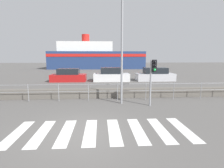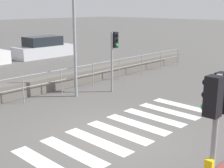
% 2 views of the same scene
% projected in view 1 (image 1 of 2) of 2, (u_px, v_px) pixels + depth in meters
% --- Properties ---
extents(ground_plane, '(160.00, 160.00, 0.00)m').
position_uv_depth(ground_plane, '(80.00, 132.00, 6.57)').
color(ground_plane, '#565451').
extents(crosswalk, '(6.75, 2.40, 0.01)m').
position_uv_depth(crosswalk, '(102.00, 131.00, 6.63)').
color(crosswalk, silver).
rests_on(crosswalk, ground_plane).
extents(seawall, '(24.86, 0.55, 0.62)m').
position_uv_depth(seawall, '(89.00, 93.00, 12.03)').
color(seawall, '#605B54').
rests_on(seawall, ground_plane).
extents(harbor_fence, '(22.41, 0.04, 1.12)m').
position_uv_depth(harbor_fence, '(88.00, 89.00, 11.10)').
color(harbor_fence, gray).
rests_on(harbor_fence, ground_plane).
extents(traffic_light_far, '(0.34, 0.32, 2.64)m').
position_uv_depth(traffic_light_far, '(153.00, 72.00, 9.82)').
color(traffic_light_far, gray).
rests_on(traffic_light_far, ground_plane).
extents(streetlamp, '(0.32, 0.92, 6.26)m').
position_uv_depth(streetlamp, '(122.00, 38.00, 9.86)').
color(streetlamp, gray).
rests_on(streetlamp, ground_plane).
extents(ferry_boat, '(22.39, 6.71, 8.08)m').
position_uv_depth(ferry_boat, '(95.00, 57.00, 42.38)').
color(ferry_boat, navy).
rests_on(ferry_boat, ground_plane).
extents(parked_car_red, '(3.96, 1.77, 1.48)m').
position_uv_depth(parked_car_red, '(69.00, 76.00, 20.07)').
color(parked_car_red, '#B21919').
rests_on(parked_car_red, ground_plane).
extents(parked_car_white, '(4.14, 1.83, 1.58)m').
position_uv_depth(parked_car_white, '(111.00, 75.00, 20.38)').
color(parked_car_white, silver).
rests_on(parked_car_white, ground_plane).
extents(parked_car_silver, '(4.43, 1.80, 1.54)m').
position_uv_depth(parked_car_silver, '(155.00, 75.00, 20.73)').
color(parked_car_silver, '#BCBCC1').
rests_on(parked_car_silver, ground_plane).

